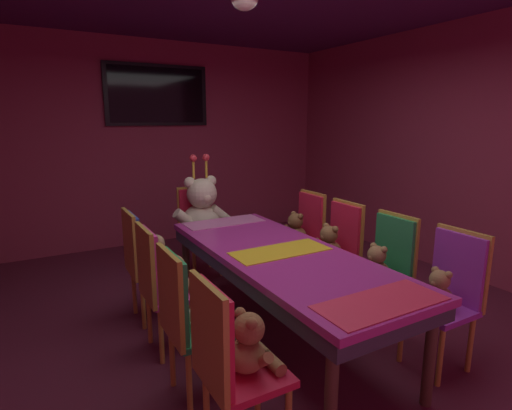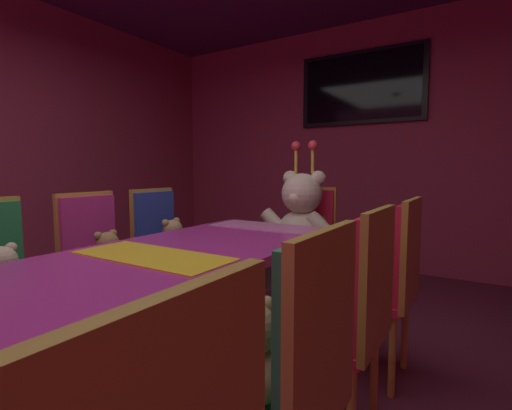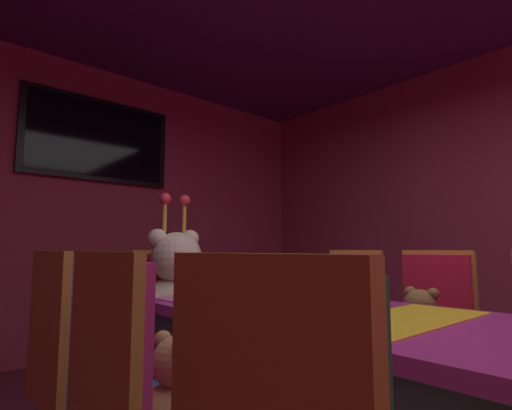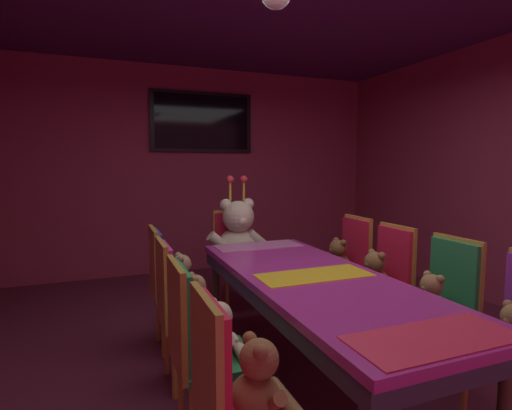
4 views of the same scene
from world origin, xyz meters
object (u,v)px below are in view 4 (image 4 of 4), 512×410
Objects in this scene: teddy_right_1 at (430,298)px; teddy_right_3 at (337,258)px; chair_left_1 at (192,335)px; throne_chair at (234,246)px; chair_left_0 at (226,390)px; chair_right_1 at (447,294)px; wall_tv at (202,122)px; teddy_left_0 at (260,382)px; king_teddy_bear at (239,235)px; chair_left_3 at (164,276)px; chair_right_3 at (350,257)px; banquet_table at (314,288)px; teddy_left_1 at (219,332)px; chair_left_2 at (175,298)px; teddy_left_3 at (183,275)px; teddy_right_2 at (374,274)px; teddy_left_2 at (196,298)px; chair_right_2 at (388,273)px.

teddy_right_1 is 1.15m from teddy_right_3.
throne_chair is (0.89, 2.04, 0.00)m from chair_left_1.
chair_left_0 is 1.00× the size of chair_right_1.
wall_tv is (-0.72, 3.39, 1.46)m from teddy_right_1.
teddy_right_1 is at bearing 20.88° from teddy_left_0.
throne_chair is at bearing 71.37° from chair_left_0.
teddy_left_0 is (0.15, 0.00, 0.00)m from chair_left_0.
teddy_right_3 is at bearing 45.81° from king_teddy_bear.
chair_right_3 is (1.75, 0.00, 0.00)m from chair_left_3.
chair_left_0 is at bearing 44.14° from chair_right_3.
chair_left_1 is 2.08m from king_teddy_bear.
wall_tv is at bearing -71.88° from teddy_right_3.
chair_right_1 is at bearing 89.27° from chair_right_3.
king_teddy_bear is (-0.72, 1.86, 0.16)m from teddy_right_1.
teddy_left_1 is (-0.74, -0.30, -0.06)m from banquet_table.
chair_left_2 is 3.04× the size of teddy_left_3.
chair_left_0 reaches higher than teddy_right_1.
teddy_right_2 is 1.47m from king_teddy_bear.
teddy_right_3 is 1.04m from king_teddy_bear.
chair_left_3 is 2.81m from wall_tv.
teddy_left_2 is at bearing 19.12° from chair_right_3.
king_teddy_bear is at bearing 68.38° from teddy_left_1.
chair_left_2 is at bearing -180.00° from teddy_left_2.
teddy_left_1 reaches higher than teddy_left_2.
teddy_left_2 is at bearing -91.41° from teddy_left_3.
teddy_left_0 is 1.14m from teddy_left_2.
chair_right_2 is at bearing -18.27° from chair_left_3.
banquet_table is 7.59× the size of teddy_right_1.
chair_left_2 is 0.56m from chair_left_3.
teddy_right_2 is 0.57m from teddy_right_3.
banquet_table is 2.66× the size of king_teddy_bear.
chair_right_2 is (0.86, 0.29, -0.06)m from banquet_table.
chair_right_2 is (1.58, 1.13, -0.00)m from teddy_left_0.
chair_right_3 is at bearing 44.37° from banquet_table.
chair_right_3 is 2.84× the size of teddy_right_3.
teddy_right_1 is 0.58m from teddy_right_2.
teddy_left_0 is at bearing -73.15° from chair_left_1.
teddy_right_2 is at bearing 22.39° from banquet_table.
wall_tv is at bearing -73.07° from chair_right_2.
wall_tv is at bearing -75.84° from teddy_right_2.
chair_left_1 is 3.81m from wall_tv.
chair_right_2 is at bearing -89.03° from chair_right_1.
teddy_left_0 is at bearing 35.57° from chair_right_2.
king_teddy_bear reaches higher than teddy_right_2.
teddy_right_1 is (1.45, 0.55, -0.01)m from teddy_left_0.
chair_left_1 is at bearing -25.35° from king_teddy_bear.
chair_right_2 is 0.71× the size of wall_tv.
throne_chair is at bearing 66.52° from chair_left_1.
chair_right_3 reaches higher than teddy_right_2.
chair_left_1 is (-0.89, -0.30, -0.06)m from banquet_table.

